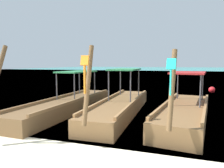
% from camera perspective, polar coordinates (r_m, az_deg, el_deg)
% --- Properties ---
extents(sea_water, '(120.00, 120.00, 0.00)m').
position_cam_1_polar(sea_water, '(64.86, 16.50, 3.45)').
color(sea_water, teal).
rests_on(sea_water, ground).
extents(longtail_boat_blue_ribbon, '(1.37, 7.36, 2.57)m').
position_cam_1_polar(longtail_boat_blue_ribbon, '(9.33, -11.71, -5.36)').
color(longtail_boat_blue_ribbon, brown).
rests_on(longtail_boat_blue_ribbon, ground).
extents(longtail_boat_orange_ribbon, '(1.51, 6.94, 2.55)m').
position_cam_1_polar(longtail_boat_orange_ribbon, '(8.76, 2.24, -5.92)').
color(longtail_boat_orange_ribbon, brown).
rests_on(longtail_boat_orange_ribbon, ground).
extents(longtail_boat_turquoise_ribbon, '(2.03, 6.01, 2.41)m').
position_cam_1_polar(longtail_boat_turquoise_ribbon, '(8.07, 18.91, -7.14)').
color(longtail_boat_turquoise_ribbon, brown).
rests_on(longtail_boat_turquoise_ribbon, ground).
extents(mooring_buoy_near, '(0.44, 0.44, 0.44)m').
position_cam_1_polar(mooring_buoy_near, '(16.52, 25.13, -1.43)').
color(mooring_buoy_near, red).
rests_on(mooring_buoy_near, sea_water).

